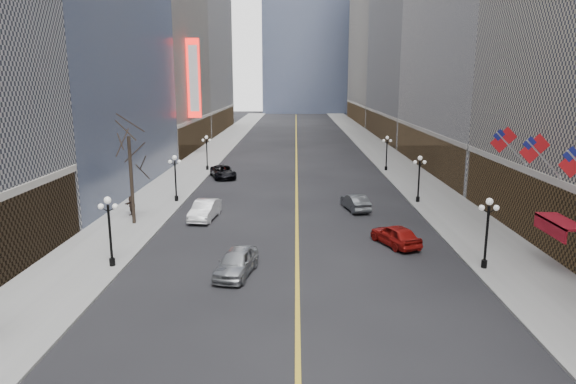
{
  "coord_description": "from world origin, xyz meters",
  "views": [
    {
      "loc": [
        -0.13,
        -0.79,
        11.72
      ],
      "look_at": [
        -0.42,
        18.73,
        7.46
      ],
      "focal_mm": 32.0,
      "sensor_mm": 36.0,
      "label": 1
    }
  ],
  "objects_px": {
    "car_nb_mid": "(205,210)",
    "car_nb_far": "(223,172)",
    "streetlamp_east_3": "(387,149)",
    "streetlamp_east_2": "(419,174)",
    "streetlamp_west_1": "(109,224)",
    "streetlamp_west_2": "(175,173)",
    "car_sb_mid": "(396,235)",
    "car_nb_near": "(236,262)",
    "streetlamp_east_1": "(487,226)",
    "streetlamp_west_3": "(207,149)",
    "car_sb_far": "(355,202)"
  },
  "relations": [
    {
      "from": "car_nb_near",
      "to": "streetlamp_east_3",
      "type": "bearing_deg",
      "value": 77.64
    },
    {
      "from": "streetlamp_west_3",
      "to": "car_nb_mid",
      "type": "bearing_deg",
      "value": -80.88
    },
    {
      "from": "car_nb_far",
      "to": "streetlamp_west_1",
      "type": "bearing_deg",
      "value": -112.99
    },
    {
      "from": "streetlamp_west_2",
      "to": "car_sb_mid",
      "type": "xyz_separation_m",
      "value": [
        18.93,
        -13.14,
        -2.12
      ]
    },
    {
      "from": "car_nb_near",
      "to": "streetlamp_east_1",
      "type": "bearing_deg",
      "value": 14.28
    },
    {
      "from": "streetlamp_west_2",
      "to": "car_nb_mid",
      "type": "xyz_separation_m",
      "value": [
        3.88,
        -6.17,
        -2.08
      ]
    },
    {
      "from": "streetlamp_east_2",
      "to": "car_sb_far",
      "type": "xyz_separation_m",
      "value": [
        -6.4,
        -2.81,
        -2.15
      ]
    },
    {
      "from": "streetlamp_east_3",
      "to": "streetlamp_west_1",
      "type": "distance_m",
      "value": 43.05
    },
    {
      "from": "streetlamp_east_2",
      "to": "car_nb_far",
      "type": "distance_m",
      "value": 24.58
    },
    {
      "from": "streetlamp_west_2",
      "to": "streetlamp_west_1",
      "type": "bearing_deg",
      "value": -90.0
    },
    {
      "from": "streetlamp_east_1",
      "to": "car_sb_far",
      "type": "distance_m",
      "value": 16.62
    },
    {
      "from": "streetlamp_west_1",
      "to": "car_nb_far",
      "type": "relative_size",
      "value": 0.82
    },
    {
      "from": "streetlamp_east_3",
      "to": "car_nb_near",
      "type": "relative_size",
      "value": 0.94
    },
    {
      "from": "streetlamp_east_3",
      "to": "car_sb_mid",
      "type": "relative_size",
      "value": 0.99
    },
    {
      "from": "streetlamp_east_2",
      "to": "car_nb_near",
      "type": "xyz_separation_m",
      "value": [
        -15.53,
        -19.06,
        -2.09
      ]
    },
    {
      "from": "streetlamp_east_3",
      "to": "car_nb_far",
      "type": "bearing_deg",
      "value": -166.29
    },
    {
      "from": "streetlamp_west_1",
      "to": "car_sb_mid",
      "type": "bearing_deg",
      "value": 14.4
    },
    {
      "from": "streetlamp_east_3",
      "to": "streetlamp_east_2",
      "type": "bearing_deg",
      "value": -90.0
    },
    {
      "from": "streetlamp_west_3",
      "to": "car_sb_mid",
      "type": "distance_m",
      "value": 36.5
    },
    {
      "from": "streetlamp_west_1",
      "to": "car_nb_mid",
      "type": "height_order",
      "value": "streetlamp_west_1"
    },
    {
      "from": "streetlamp_east_1",
      "to": "car_sb_far",
      "type": "relative_size",
      "value": 1.0
    },
    {
      "from": "streetlamp_west_1",
      "to": "car_sb_far",
      "type": "distance_m",
      "value": 23.05
    },
    {
      "from": "car_nb_far",
      "to": "car_sb_far",
      "type": "bearing_deg",
      "value": -65.35
    },
    {
      "from": "streetlamp_west_3",
      "to": "car_nb_mid",
      "type": "relative_size",
      "value": 0.9
    },
    {
      "from": "streetlamp_west_1",
      "to": "streetlamp_west_2",
      "type": "distance_m",
      "value": 18.0
    },
    {
      "from": "streetlamp_east_2",
      "to": "car_sb_mid",
      "type": "relative_size",
      "value": 0.99
    },
    {
      "from": "streetlamp_west_1",
      "to": "car_sb_mid",
      "type": "xyz_separation_m",
      "value": [
        18.93,
        4.86,
        -2.12
      ]
    },
    {
      "from": "streetlamp_east_1",
      "to": "car_sb_mid",
      "type": "relative_size",
      "value": 0.99
    },
    {
      "from": "streetlamp_west_3",
      "to": "car_sb_mid",
      "type": "bearing_deg",
      "value": -58.71
    },
    {
      "from": "streetlamp_east_1",
      "to": "streetlamp_west_1",
      "type": "relative_size",
      "value": 1.0
    },
    {
      "from": "car_nb_near",
      "to": "streetlamp_west_2",
      "type": "bearing_deg",
      "value": 123.32
    },
    {
      "from": "streetlamp_east_2",
      "to": "streetlamp_east_3",
      "type": "xyz_separation_m",
      "value": [
        0.0,
        18.0,
        0.0
      ]
    },
    {
      "from": "streetlamp_east_1",
      "to": "streetlamp_west_2",
      "type": "xyz_separation_m",
      "value": [
        -23.6,
        18.0,
        0.0
      ]
    },
    {
      "from": "car_nb_mid",
      "to": "car_nb_far",
      "type": "height_order",
      "value": "car_nb_mid"
    },
    {
      "from": "streetlamp_east_2",
      "to": "car_nb_mid",
      "type": "distance_m",
      "value": 20.77
    },
    {
      "from": "streetlamp_east_2",
      "to": "car_nb_far",
      "type": "relative_size",
      "value": 0.82
    },
    {
      "from": "streetlamp_east_1",
      "to": "car_nb_far",
      "type": "relative_size",
      "value": 0.82
    },
    {
      "from": "car_nb_far",
      "to": "car_sb_far",
      "type": "distance_m",
      "value": 21.33
    },
    {
      "from": "streetlamp_west_1",
      "to": "streetlamp_west_2",
      "type": "xyz_separation_m",
      "value": [
        0.0,
        18.0,
        0.0
      ]
    },
    {
      "from": "car_sb_mid",
      "to": "car_nb_far",
      "type": "bearing_deg",
      "value": -81.53
    },
    {
      "from": "streetlamp_west_3",
      "to": "car_nb_far",
      "type": "xyz_separation_m",
      "value": [
        2.8,
        -5.08,
        -2.13
      ]
    },
    {
      "from": "streetlamp_east_3",
      "to": "car_nb_mid",
      "type": "bearing_deg",
      "value": -129.22
    },
    {
      "from": "streetlamp_west_1",
      "to": "streetlamp_west_2",
      "type": "relative_size",
      "value": 1.0
    },
    {
      "from": "streetlamp_east_3",
      "to": "streetlamp_west_3",
      "type": "bearing_deg",
      "value": 180.0
    },
    {
      "from": "streetlamp_west_1",
      "to": "car_sb_mid",
      "type": "distance_m",
      "value": 19.66
    },
    {
      "from": "car_sb_far",
      "to": "streetlamp_east_2",
      "type": "bearing_deg",
      "value": -168.29
    },
    {
      "from": "car_nb_mid",
      "to": "car_sb_far",
      "type": "height_order",
      "value": "car_nb_mid"
    },
    {
      "from": "streetlamp_east_3",
      "to": "car_sb_far",
      "type": "bearing_deg",
      "value": -107.08
    },
    {
      "from": "car_nb_mid",
      "to": "car_sb_far",
      "type": "relative_size",
      "value": 1.1
    },
    {
      "from": "streetlamp_east_3",
      "to": "streetlamp_west_2",
      "type": "xyz_separation_m",
      "value": [
        -23.6,
        -18.0,
        0.0
      ]
    }
  ]
}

